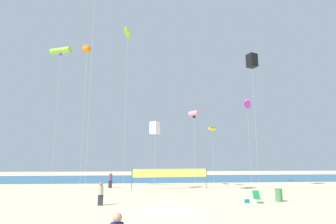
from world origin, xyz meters
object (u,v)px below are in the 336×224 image
folding_beach_chair (257,197)px  kite_lime_inflatable (128,33)px  trash_barrel (279,195)px  kite_orange_delta (87,49)px  kite_white_box (155,128)px  kite_pink_tube (194,114)px  kite_yellow_inflatable (212,129)px  volleyball_net (170,174)px  beachgoer_sage_shirt (101,193)px  kite_black_box (252,61)px  beachgoer_plum_shirt (110,179)px  beach_handbag (247,201)px  kite_lime_tube (61,51)px  kite_magenta_inflatable (247,104)px

folding_beach_chair → kite_lime_inflatable: bearing=153.4°
trash_barrel → kite_orange_delta: bearing=155.6°
kite_white_box → kite_pink_tube: bearing=22.2°
trash_barrel → kite_yellow_inflatable: bearing=109.8°
volleyball_net → beachgoer_sage_shirt: bearing=-120.2°
folding_beach_chair → kite_black_box: (4.22, 9.44, 14.29)m
kite_white_box → folding_beach_chair: bearing=-52.7°
kite_lime_inflatable → kite_black_box: (14.66, 0.70, -2.51)m
beachgoer_plum_shirt → kite_yellow_inflatable: 12.95m
folding_beach_chair → kite_lime_inflatable: 21.62m
volleyball_net → beach_handbag: volleyball_net is taller
beach_handbag → kite_lime_tube: kite_lime_tube is taller
beachgoer_plum_shirt → kite_pink_tube: (9.70, -0.76, 7.63)m
beachgoer_plum_shirt → folding_beach_chair: (12.16, -12.20, -0.51)m
beachgoer_plum_shirt → kite_magenta_inflatable: 21.34m
folding_beach_chair → kite_magenta_inflatable: bearing=82.7°
beachgoer_plum_shirt → kite_lime_tube: (-5.86, -2.18, 14.41)m
kite_yellow_inflatable → folding_beach_chair: bearing=-83.4°
folding_beach_chair → kite_pink_tube: kite_pink_tube is taller
kite_white_box → kite_pink_tube: kite_pink_tube is taller
folding_beach_chair → volleyball_net: size_ratio=0.11×
kite_lime_inflatable → folding_beach_chair: bearing=-39.9°
kite_lime_tube → kite_black_box: size_ratio=1.01×
volleyball_net → kite_magenta_inflatable: (11.67, 6.29, 9.32)m
kite_orange_delta → folding_beach_chair: bearing=-28.6°
kite_pink_tube → beachgoer_sage_shirt: bearing=-128.0°
kite_black_box → folding_beach_chair: bearing=-114.1°
kite_lime_tube → kite_magenta_inflatable: 25.47m
folding_beach_chair → trash_barrel: trash_barrel is taller
kite_lime_inflatable → beachgoer_sage_shirt: bearing=-96.5°
volleyball_net → kite_pink_tube: 7.69m
kite_yellow_inflatable → kite_lime_inflatable: kite_lime_inflatable is taller
beachgoer_plum_shirt → kite_lime_tube: 15.71m
kite_magenta_inflatable → kite_orange_delta: bearing=-157.8°
trash_barrel → kite_white_box: 14.25m
beach_handbag → kite_lime_tube: (-17.26, 9.99, 15.25)m
beachgoer_sage_shirt → kite_magenta_inflatable: kite_magenta_inflatable is taller
kite_magenta_inflatable → trash_barrel: bearing=-104.9°
kite_orange_delta → beachgoer_plum_shirt: bearing=59.3°
kite_black_box → kite_orange_delta: (-18.88, -1.44, 0.13)m
beachgoer_plum_shirt → kite_black_box: bearing=-55.4°
kite_lime_inflatable → kite_pink_tube: kite_lime_inflatable is taller
beachgoer_sage_shirt → volleyball_net: size_ratio=0.19×
beachgoer_plum_shirt → kite_pink_tube: 12.37m
trash_barrel → kite_white_box: bearing=135.5°
kite_lime_inflatable → kite_magenta_inflatable: 19.42m
kite_lime_tube → kite_black_box: (22.24, -0.59, -0.63)m
kite_pink_tube → beachgoer_plum_shirt: bearing=175.5°
kite_orange_delta → kite_pink_tube: (12.20, 3.44, -6.27)m
kite_yellow_inflatable → kite_black_box: size_ratio=0.44×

